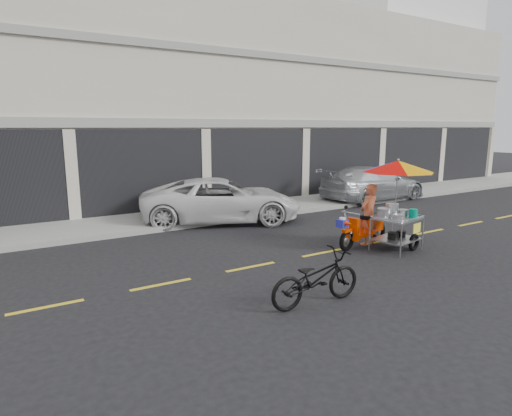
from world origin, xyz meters
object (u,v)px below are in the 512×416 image
silver_pickup (373,183)px  white_pickup (221,200)px  near_bicycle (316,278)px  food_vendor_rig (387,192)px

silver_pickup → white_pickup: bearing=90.8°
near_bicycle → food_vendor_rig: bearing=-61.1°
white_pickup → food_vendor_rig: size_ratio=2.04×
near_bicycle → white_pickup: bearing=-10.9°
silver_pickup → near_bicycle: silver_pickup is taller
white_pickup → silver_pickup: 7.13m
food_vendor_rig → silver_pickup: bearing=35.3°
silver_pickup → near_bicycle: (-8.72, -6.95, -0.24)m
white_pickup → silver_pickup: (7.12, 0.33, 0.01)m
white_pickup → food_vendor_rig: 5.29m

